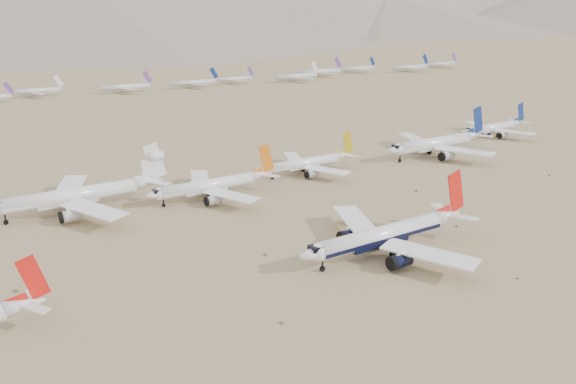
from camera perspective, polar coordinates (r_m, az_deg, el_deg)
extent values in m
plane|color=#8A7550|center=(146.36, 10.99, -5.58)|extent=(7000.00, 7000.00, 0.00)
cylinder|color=white|center=(139.89, 9.43, -4.34)|extent=(37.70, 4.46, 4.46)
cube|color=black|center=(140.10, 9.42, -4.55)|extent=(36.95, 4.52, 1.00)
sphere|color=white|center=(128.78, 3.14, -6.12)|extent=(4.46, 4.46, 4.46)
cube|color=black|center=(127.93, 2.91, -5.69)|extent=(3.12, 2.90, 1.11)
cone|color=white|center=(155.57, 15.84, -2.35)|extent=(9.43, 4.46, 4.46)
cube|color=white|center=(133.58, 14.16, -6.13)|extent=(14.56, 22.95, 0.70)
cube|color=white|center=(154.13, 17.50, -2.48)|extent=(5.98, 7.83, 0.27)
cylinder|color=black|center=(133.53, 11.37, -6.87)|extent=(5.24, 3.21, 3.21)
cube|color=white|center=(151.19, 6.89, -2.82)|extent=(14.56, 22.95, 0.70)
cube|color=white|center=(159.37, 15.14, -1.59)|extent=(5.98, 7.83, 0.27)
cylinder|color=black|center=(146.10, 6.33, -4.40)|extent=(5.24, 3.21, 3.21)
cube|color=red|center=(155.44, 16.68, 0.09)|extent=(7.15, 0.36, 11.77)
cylinder|color=black|center=(131.26, 3.51, -7.79)|extent=(1.34, 0.56, 1.34)
cylinder|color=black|center=(140.44, 10.68, -6.18)|extent=(1.87, 1.11, 1.87)
cylinder|color=black|center=(144.59, 8.98, -5.36)|extent=(1.87, 1.11, 1.87)
cone|color=white|center=(119.64, -25.14, -10.30)|extent=(7.45, 3.58, 3.58)
cube|color=white|center=(116.51, -24.20, -10.69)|extent=(4.73, 6.19, 0.21)
cube|color=white|center=(122.64, -24.75, -9.31)|extent=(4.73, 6.19, 0.21)
cube|color=red|center=(117.63, -24.48, -7.89)|extent=(5.65, 0.29, 9.31)
cylinder|color=white|center=(240.21, 14.53, 4.81)|extent=(39.10, 4.74, 4.74)
cube|color=silver|center=(240.34, 14.52, 4.67)|extent=(38.32, 4.81, 1.07)
sphere|color=white|center=(226.48, 11.15, 4.27)|extent=(4.74, 4.74, 4.74)
cube|color=black|center=(225.70, 11.03, 4.57)|extent=(3.32, 3.08, 1.18)
cone|color=white|center=(258.14, 18.22, 5.45)|extent=(9.78, 4.74, 4.74)
cube|color=white|center=(233.86, 17.48, 4.00)|extent=(15.10, 23.80, 0.73)
cube|color=white|center=(256.77, 19.28, 5.42)|extent=(6.21, 8.12, 0.28)
cylinder|color=silver|center=(233.05, 15.84, 3.56)|extent=(5.43, 3.41, 3.41)
cube|color=white|center=(251.75, 12.70, 5.34)|extent=(15.10, 23.80, 0.73)
cube|color=white|center=(262.25, 17.74, 5.81)|extent=(6.21, 8.12, 0.28)
cylinder|color=silver|center=(245.79, 12.49, 4.54)|extent=(5.43, 3.41, 3.41)
cube|color=navy|center=(258.97, 18.75, 6.97)|extent=(7.41, 0.38, 12.21)
cylinder|color=black|center=(228.42, 11.29, 3.15)|extent=(1.42, 0.59, 1.42)
cylinder|color=black|center=(240.24, 15.29, 3.66)|extent=(1.99, 1.18, 1.99)
cylinder|color=black|center=(244.56, 14.15, 3.99)|extent=(1.99, 1.18, 1.99)
cylinder|color=white|center=(207.23, 1.66, 2.97)|extent=(29.49, 3.58, 3.58)
cube|color=silver|center=(207.35, 1.66, 2.85)|extent=(28.90, 3.64, 0.81)
sphere|color=white|center=(199.52, -1.83, 2.37)|extent=(3.58, 3.58, 3.58)
cube|color=black|center=(198.99, -1.97, 2.62)|extent=(2.51, 2.33, 0.90)
cone|color=white|center=(217.70, 5.63, 3.69)|extent=(7.37, 3.58, 3.58)
cube|color=white|center=(200.54, 3.88, 2.24)|extent=(11.39, 17.95, 0.55)
cube|color=white|center=(215.91, 6.49, 3.67)|extent=(4.68, 6.12, 0.22)
cylinder|color=silver|center=(201.16, 2.45, 1.83)|extent=(4.10, 2.58, 2.58)
cube|color=white|center=(216.95, 0.60, 3.49)|extent=(11.39, 17.95, 0.55)
cube|color=white|center=(221.05, 5.38, 4.04)|extent=(4.68, 6.12, 0.22)
cylinder|color=silver|center=(212.78, 0.18, 2.75)|extent=(4.10, 2.58, 2.58)
cube|color=gold|center=(217.77, 6.09, 5.06)|extent=(5.59, 0.29, 9.21)
cylinder|color=black|center=(200.95, -1.60, 1.43)|extent=(1.08, 0.45, 1.08)
cylinder|color=black|center=(206.82, 2.33, 1.96)|extent=(1.51, 0.90, 1.51)
cylinder|color=black|center=(210.78, 1.54, 2.28)|extent=(1.51, 0.90, 1.51)
cylinder|color=white|center=(180.93, -8.17, 0.68)|extent=(31.93, 3.90, 3.90)
cube|color=silver|center=(181.08, -8.17, 0.53)|extent=(31.30, 3.96, 0.88)
sphere|color=white|center=(175.25, -12.90, -0.17)|extent=(3.90, 3.90, 3.90)
cube|color=black|center=(174.75, -13.10, 0.13)|extent=(2.73, 2.54, 0.98)
cone|color=white|center=(189.50, -2.77, 1.73)|extent=(7.98, 3.90, 3.90)
cube|color=white|center=(172.46, -5.83, -0.33)|extent=(12.33, 19.44, 0.60)
cube|color=white|center=(187.07, -1.79, 1.68)|extent=(5.07, 6.63, 0.23)
cylinder|color=silver|center=(174.13, -7.56, -0.83)|extent=(4.44, 2.81, 2.81)
cube|color=white|center=(191.95, -8.93, 1.44)|extent=(12.33, 19.44, 0.60)
cube|color=white|center=(193.19, -2.93, 2.19)|extent=(5.07, 6.63, 0.23)
cylinder|color=silver|center=(187.91, -9.65, 0.48)|extent=(4.44, 2.81, 2.81)
cube|color=#D26313|center=(189.12, -2.21, 3.44)|extent=(6.05, 0.31, 9.97)
cylinder|color=black|center=(176.78, -12.52, -1.32)|extent=(1.17, 0.49, 1.17)
cylinder|color=black|center=(180.21, -7.37, -0.58)|extent=(1.64, 0.98, 1.64)
cylinder|color=black|center=(184.93, -8.11, -0.13)|extent=(1.64, 0.98, 1.64)
cylinder|color=white|center=(178.38, -21.21, -0.36)|extent=(38.57, 4.62, 4.62)
cube|color=silver|center=(178.55, -21.19, -0.54)|extent=(37.80, 4.69, 1.04)
cone|color=white|center=(184.00, -14.00, 0.99)|extent=(9.64, 4.62, 4.62)
cube|color=white|center=(166.55, -19.17, -1.69)|extent=(14.90, 23.47, 0.72)
cube|color=white|center=(180.39, -12.99, 0.92)|extent=(6.12, 8.00, 0.28)
cylinder|color=silver|center=(170.00, -21.10, -2.26)|extent=(5.36, 3.32, 3.32)
cube|color=white|center=(191.91, -21.20, 0.63)|extent=(14.90, 23.47, 0.72)
cube|color=white|center=(188.46, -13.93, 1.58)|extent=(6.12, 8.00, 0.28)
cylinder|color=silver|center=(187.82, -22.37, -0.54)|extent=(5.36, 3.32, 3.32)
cube|color=white|center=(183.07, -13.37, 3.12)|extent=(7.31, 0.37, 12.04)
cylinder|color=white|center=(182.80, -13.32, 3.58)|extent=(4.82, 2.99, 2.99)
cylinder|color=black|center=(177.50, -26.73, -2.76)|extent=(1.39, 0.58, 1.39)
cylinder|color=black|center=(176.98, -20.32, -1.89)|extent=(1.94, 1.15, 1.94)
cylinder|color=black|center=(183.00, -20.79, -1.30)|extent=(1.94, 1.15, 1.94)
cylinder|color=white|center=(288.39, 20.03, 6.18)|extent=(30.57, 3.69, 3.69)
cube|color=silver|center=(288.47, 20.02, 6.09)|extent=(29.96, 3.75, 0.83)
sphere|color=white|center=(276.52, 18.08, 5.91)|extent=(3.69, 3.69, 3.69)
cube|color=black|center=(275.90, 18.03, 6.11)|extent=(2.58, 2.40, 0.92)
cone|color=white|center=(303.43, 22.23, 6.52)|extent=(7.64, 3.69, 3.69)
cube|color=white|center=(284.20, 22.02, 5.66)|extent=(11.81, 18.61, 0.57)
cube|color=white|center=(302.60, 22.95, 6.50)|extent=(4.85, 6.35, 0.22)
cylinder|color=silver|center=(283.09, 20.97, 5.39)|extent=(4.25, 2.66, 2.66)
cube|color=white|center=(296.79, 18.66, 6.50)|extent=(11.81, 18.61, 0.57)
cube|color=white|center=(306.53, 21.87, 6.76)|extent=(4.85, 6.35, 0.22)
cylinder|color=silver|center=(292.02, 18.61, 6.00)|extent=(4.25, 2.66, 2.66)
cube|color=navy|center=(304.28, 22.58, 7.52)|extent=(5.79, 0.30, 9.55)
cylinder|color=black|center=(277.96, 18.13, 5.19)|extent=(1.11, 0.46, 1.11)
cylinder|color=black|center=(288.54, 20.52, 5.43)|extent=(1.55, 0.92, 1.55)
cylinder|color=black|center=(291.57, 19.71, 5.63)|extent=(1.55, 0.92, 1.55)
cube|color=#693A92|center=(418.99, -26.52, 9.45)|extent=(6.38, 0.32, 8.04)
cylinder|color=silver|center=(437.33, -24.39, 9.33)|extent=(35.89, 3.55, 3.55)
cube|color=white|center=(439.49, -22.30, 10.41)|extent=(7.15, 0.35, 9.00)
cube|color=silver|center=(428.29, -24.17, 9.14)|extent=(9.46, 16.52, 0.35)
cube|color=silver|center=(446.51, -24.58, 9.38)|extent=(9.46, 16.52, 0.35)
cylinder|color=silver|center=(438.00, -16.24, 10.22)|extent=(37.40, 3.70, 3.70)
cube|color=#693A92|center=(442.66, -14.10, 11.28)|extent=(7.45, 0.37, 9.38)
cube|color=silver|center=(428.88, -15.84, 10.03)|extent=(9.85, 17.22, 0.37)
cube|color=silver|center=(447.27, -16.61, 10.26)|extent=(9.85, 17.22, 0.37)
cylinder|color=silver|center=(454.42, -9.56, 10.93)|extent=(37.59, 3.72, 3.72)
cube|color=navy|center=(461.02, -7.54, 11.90)|extent=(7.49, 0.37, 9.43)
cube|color=silver|center=(445.64, -9.04, 10.75)|extent=(9.90, 17.31, 0.37)
cube|color=silver|center=(463.37, -10.05, 10.96)|extent=(9.90, 17.31, 0.37)
cylinder|color=silver|center=(475.75, -5.49, 11.37)|extent=(33.08, 3.27, 3.27)
cube|color=#693A92|center=(482.51, -3.83, 12.16)|extent=(6.59, 0.33, 8.30)
cube|color=silver|center=(468.28, -4.99, 11.22)|extent=(8.71, 15.23, 0.33)
cube|color=silver|center=(483.37, -5.96, 11.40)|extent=(8.71, 15.23, 0.33)
cylinder|color=silver|center=(489.49, 0.82, 11.67)|extent=(41.38, 4.09, 4.09)
cube|color=white|center=(499.81, 2.73, 12.58)|extent=(8.24, 0.41, 10.38)
cube|color=silver|center=(480.74, 1.54, 11.48)|extent=(10.90, 19.05, 0.41)
cube|color=silver|center=(498.45, 0.13, 11.72)|extent=(10.90, 19.05, 0.41)
cylinder|color=silver|center=(528.82, 3.26, 12.13)|extent=(43.94, 4.34, 4.34)
cube|color=#693A92|center=(540.53, 5.10, 12.99)|extent=(8.75, 0.43, 11.02)
cube|color=silver|center=(519.78, 4.01, 11.94)|extent=(11.58, 20.23, 0.43)
cube|color=silver|center=(538.07, 2.53, 12.17)|extent=(11.58, 20.23, 0.43)
cylinder|color=silver|center=(565.06, 7.17, 12.35)|extent=(36.82, 3.64, 3.64)
cube|color=navy|center=(575.75, 8.56, 13.01)|extent=(7.33, 0.36, 9.24)
cube|color=silver|center=(557.87, 7.81, 12.20)|extent=(9.70, 16.95, 0.36)
cube|color=silver|center=(572.42, 6.55, 12.39)|extent=(9.70, 16.95, 0.36)
cylinder|color=silver|center=(584.01, 12.37, 12.29)|extent=(41.96, 4.15, 4.15)
cube|color=navy|center=(597.50, 13.79, 12.99)|extent=(8.36, 0.41, 10.52)
cube|color=silver|center=(576.47, 13.14, 12.11)|extent=(11.05, 19.31, 0.41)
cube|color=silver|center=(591.76, 11.61, 12.34)|extent=(11.05, 19.31, 0.41)
cylinder|color=silver|center=(633.15, 15.39, 12.46)|extent=(37.74, 3.73, 3.73)
cube|color=#693A92|center=(645.92, 16.52, 13.02)|extent=(7.52, 0.37, 9.47)
cube|color=silver|center=(626.72, 16.06, 12.30)|extent=(9.94, 17.38, 0.37)
cube|color=silver|center=(639.75, 14.73, 12.51)|extent=(9.94, 17.38, 0.37)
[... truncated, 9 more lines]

